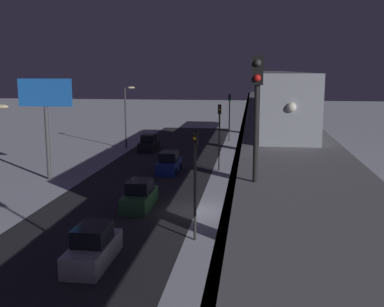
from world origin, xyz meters
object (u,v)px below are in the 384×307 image
(sedan_green, at_px, (140,196))
(rail_signal, at_px, (257,97))
(traffic_light_near, at_px, (195,169))
(traffic_light_mid, at_px, (219,128))
(subway_train, at_px, (274,91))
(commercial_billboard, at_px, (45,103))
(sedan_blue, at_px, (169,164))
(sedan_silver, at_px, (93,248))
(traffic_light_far, at_px, (229,111))
(sedan_black, at_px, (149,144))

(sedan_green, bearing_deg, rail_signal, -64.35)
(traffic_light_near, xyz_separation_m, traffic_light_mid, (0.00, -19.06, 0.00))
(subway_train, bearing_deg, commercial_billboard, 4.13)
(traffic_light_near, bearing_deg, sedan_blue, -75.19)
(sedan_blue, relative_size, sedan_green, 1.03)
(sedan_silver, relative_size, traffic_light_far, 0.71)
(traffic_light_far, bearing_deg, sedan_green, 81.68)
(subway_train, relative_size, commercial_billboard, 4.14)
(traffic_light_far, relative_size, commercial_billboard, 0.72)
(subway_train, bearing_deg, sedan_blue, -16.72)
(sedan_black, relative_size, traffic_light_near, 0.68)
(rail_signal, relative_size, traffic_light_near, 0.62)
(sedan_green, bearing_deg, sedan_silver, -90.00)
(sedan_blue, xyz_separation_m, commercial_billboard, (10.10, 4.30, 6.04))
(subway_train, height_order, sedan_green, subway_train)
(subway_train, relative_size, traffic_light_near, 5.76)
(sedan_blue, height_order, commercial_billboard, commercial_billboard)
(rail_signal, height_order, traffic_light_far, rail_signal)
(subway_train, xyz_separation_m, sedan_black, (14.20, -14.63, -7.07))
(commercial_billboard, bearing_deg, traffic_light_mid, -159.32)
(sedan_silver, distance_m, sedan_green, 9.87)
(sedan_blue, height_order, traffic_light_far, traffic_light_far)
(commercial_billboard, bearing_deg, sedan_blue, -156.90)
(sedan_silver, relative_size, sedan_black, 1.04)
(sedan_blue, distance_m, commercial_billboard, 12.53)
(sedan_green, xyz_separation_m, traffic_light_mid, (-4.70, -13.10, 3.40))
(sedan_black, distance_m, traffic_light_far, 13.11)
(subway_train, height_order, traffic_light_mid, subway_train)
(sedan_blue, relative_size, traffic_light_far, 0.73)
(sedan_black, relative_size, traffic_light_mid, 0.68)
(sedan_green, distance_m, commercial_billboard, 13.95)
(sedan_green, xyz_separation_m, commercial_billboard, (10.10, -7.51, 6.03))
(sedan_green, relative_size, traffic_light_far, 0.70)
(traffic_light_near, bearing_deg, sedan_black, -72.52)
(rail_signal, distance_m, traffic_light_far, 49.04)
(commercial_billboard, bearing_deg, traffic_light_near, 137.67)
(rail_signal, bearing_deg, subway_train, -93.70)
(rail_signal, xyz_separation_m, traffic_light_mid, (3.25, -29.65, -4.61))
(sedan_green, xyz_separation_m, traffic_light_far, (-4.70, -32.16, 3.40))
(traffic_light_mid, relative_size, commercial_billboard, 0.72)
(traffic_light_mid, bearing_deg, sedan_black, -48.39)
(rail_signal, height_order, sedan_green, rail_signal)
(sedan_blue, bearing_deg, traffic_light_mid, 15.22)
(sedan_black, relative_size, traffic_light_far, 0.68)
(traffic_light_mid, bearing_deg, traffic_light_near, 90.00)
(sedan_blue, bearing_deg, traffic_light_near, -75.19)
(sedan_silver, distance_m, sedan_black, 33.75)
(rail_signal, bearing_deg, sedan_green, -64.35)
(sedan_blue, bearing_deg, sedan_black, 111.38)
(traffic_light_far, bearing_deg, commercial_billboard, 59.02)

